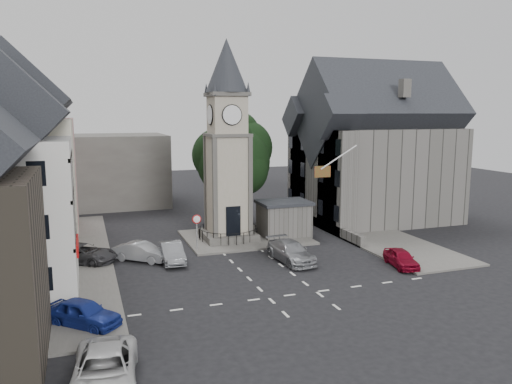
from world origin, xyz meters
name	(u,v)px	position (x,y,z in m)	size (l,w,h in m)	color
ground	(261,267)	(0.00, 0.00, 0.00)	(120.00, 120.00, 0.00)	black
pavement_west	(68,260)	(-12.50, 6.00, 0.07)	(6.00, 30.00, 0.14)	#595651
pavement_east	(355,228)	(12.00, 8.00, 0.07)	(6.00, 26.00, 0.14)	#595651
central_island	(245,237)	(1.50, 8.00, 0.08)	(10.00, 8.00, 0.16)	#595651
road_markings	(293,295)	(0.00, -5.50, 0.01)	(20.00, 8.00, 0.01)	silver
clock_tower	(227,142)	(0.00, 7.99, 8.12)	(4.86, 4.86, 16.25)	#4C4944
stone_shelter	(284,219)	(4.80, 7.50, 1.55)	(4.30, 3.30, 3.08)	#575551
town_tree	(233,151)	(2.00, 13.00, 6.97)	(7.20, 7.20, 10.80)	black
warning_sign_post	(197,225)	(-3.20, 5.43, 2.03)	(0.70, 0.19, 2.85)	black
terrace_pink	(29,158)	(-15.50, 16.00, 6.58)	(8.10, 7.60, 12.80)	#DB9A96
terrace_cream	(18,168)	(-15.50, 8.00, 6.58)	(8.10, 7.60, 12.80)	#F2ECCB
terrace_tudor	(2,190)	(-15.50, 0.00, 6.19)	(8.10, 7.60, 12.00)	silver
backdrop_west	(75,171)	(-12.00, 28.00, 4.00)	(20.00, 10.00, 8.00)	#4C4944
east_building	(373,156)	(15.59, 11.00, 6.26)	(14.40, 11.40, 12.60)	#575551
east_boundary_wall	(317,222)	(9.20, 10.00, 0.45)	(0.40, 16.00, 0.90)	#575551
flagpole	(339,157)	(8.00, 4.00, 7.00)	(3.68, 0.10, 2.74)	white
car_west_blue	(83,313)	(-11.50, -6.00, 0.68)	(1.60, 3.97, 1.35)	navy
car_west_silver	(142,252)	(-7.50, 4.25, 0.67)	(1.42, 4.08, 1.34)	#A0A4A8
car_west_grey	(82,254)	(-11.50, 5.09, 0.68)	(2.27, 4.92, 1.37)	#323134
car_island_silver	(172,252)	(-5.50, 3.29, 0.69)	(1.46, 4.19, 1.38)	gray
car_island_east	(291,252)	(2.50, 0.61, 0.72)	(2.01, 4.95, 1.44)	#919398
car_east_red	(401,258)	(9.17, -3.00, 0.61)	(1.44, 3.58, 1.22)	maroon
van_sw_white	(104,371)	(-10.78, -12.28, 0.73)	(2.41, 5.23, 1.45)	silver
pedestrian	(347,225)	(10.18, 6.28, 0.83)	(0.61, 0.40, 1.66)	beige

